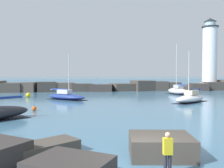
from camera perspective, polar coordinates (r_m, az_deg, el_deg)
open_sea_beyond at (r=117.16m, az=-6.17°, el=0.46°), size 400.00×116.00×0.01m
breakwater_jetty at (r=57.33m, az=-4.40°, el=-0.60°), size 69.65×6.85×2.41m
lighthouse at (r=66.91m, az=21.42°, el=5.59°), size 4.74×4.74×17.73m
foreground_rocks at (r=10.99m, az=2.89°, el=-16.41°), size 18.57×8.84×1.30m
sailboat_moored_0 at (r=39.06m, az=-10.45°, el=-2.74°), size 6.84×6.10×6.93m
sailboat_moored_1 at (r=49.68m, az=14.76°, el=-1.48°), size 3.40×5.64×9.75m
sailboat_moored_3 at (r=36.54m, az=17.49°, el=-3.05°), size 6.77×6.06×7.14m
mooring_buoy_orange_near at (r=44.41m, az=-18.61°, el=-2.40°), size 0.79×0.79×0.99m
mooring_buoy_far_side at (r=28.33m, az=-17.36°, el=-5.37°), size 0.51×0.51×0.71m
person_on_rocks at (r=10.47m, az=12.61°, el=-14.75°), size 0.36×0.23×1.73m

